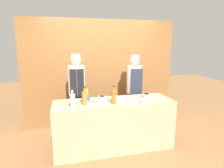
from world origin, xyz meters
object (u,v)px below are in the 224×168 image
at_px(sauce_bowl_orange, 102,97).
at_px(cup_blue, 88,99).
at_px(chef_left, 77,93).
at_px(cup_steel, 143,101).
at_px(sauce_bowl_green, 146,95).
at_px(bottle_clear, 73,101).
at_px(sauce_bowl_brown, 142,98).
at_px(wooden_spoon, 73,104).
at_px(sauce_bowl_yellow, 59,106).
at_px(chef_right, 134,90).
at_px(cutting_board, 125,98).
at_px(bottle_vinegar, 84,98).
at_px(bottle_amber, 114,97).
at_px(bottle_oil, 86,94).
at_px(sauce_bowl_white, 98,101).

bearing_deg(sauce_bowl_orange, cup_blue, -167.97).
bearing_deg(chef_left, cup_steel, -38.16).
xyz_separation_m(sauce_bowl_green, bottle_clear, (-1.40, -0.38, 0.10)).
distance_m(bottle_clear, cup_blue, 0.43).
distance_m(cup_steel, cup_blue, 0.95).
height_order(sauce_bowl_orange, cup_blue, cup_blue).
relative_size(sauce_bowl_brown, wooden_spoon, 0.53).
height_order(sauce_bowl_yellow, chef_right, chef_right).
bearing_deg(sauce_bowl_green, cup_steel, -121.11).
xyz_separation_m(cup_steel, cup_blue, (-0.89, 0.33, 0.01)).
distance_m(cutting_board, bottle_vinegar, 0.77).
relative_size(sauce_bowl_green, cup_steel, 1.82).
xyz_separation_m(sauce_bowl_orange, bottle_amber, (0.14, -0.30, 0.09)).
distance_m(bottle_oil, wooden_spoon, 0.36).
xyz_separation_m(bottle_oil, cup_blue, (0.01, -0.13, -0.05)).
xyz_separation_m(sauce_bowl_yellow, cup_blue, (0.48, 0.27, 0.01)).
height_order(sauce_bowl_green, bottle_amber, bottle_amber).
height_order(cup_steel, wooden_spoon, cup_steel).
relative_size(cup_blue, chef_right, 0.06).
bearing_deg(sauce_bowl_yellow, cup_blue, 29.09).
bearing_deg(sauce_bowl_green, sauce_bowl_orange, 179.51).
bearing_deg(chef_left, bottle_clear, -97.89).
distance_m(cutting_board, bottle_oil, 0.71).
relative_size(sauce_bowl_brown, cutting_board, 0.35).
relative_size(sauce_bowl_brown, bottle_vinegar, 0.40).
height_order(sauce_bowl_white, chef_right, chef_right).
bearing_deg(cutting_board, sauce_bowl_orange, 168.00).
relative_size(bottle_clear, bottle_oil, 1.30).
height_order(bottle_clear, chef_right, chef_right).
bearing_deg(bottle_clear, sauce_bowl_white, 24.76).
relative_size(bottle_amber, bottle_clear, 0.97).
xyz_separation_m(cup_blue, chef_left, (-0.16, 0.49, -0.01)).
relative_size(sauce_bowl_yellow, wooden_spoon, 0.54).
bearing_deg(cup_blue, cutting_board, -2.67).
relative_size(sauce_bowl_yellow, cup_steel, 1.52).
bearing_deg(sauce_bowl_yellow, cutting_board, 11.68).
distance_m(bottle_oil, cup_steel, 1.02).
bearing_deg(chef_right, sauce_bowl_yellow, -153.30).
bearing_deg(sauce_bowl_white, sauce_bowl_yellow, -167.45).
height_order(bottle_amber, chef_left, chef_left).
bearing_deg(cutting_board, sauce_bowl_green, 9.93).
height_order(sauce_bowl_orange, sauce_bowl_yellow, same).
height_order(bottle_amber, wooden_spoon, bottle_amber).
height_order(sauce_bowl_orange, sauce_bowl_white, sauce_bowl_orange).
xyz_separation_m(bottle_amber, bottle_clear, (-0.68, -0.09, 0.00)).
bearing_deg(sauce_bowl_white, bottle_vinegar, -167.74).
relative_size(cup_blue, chef_left, 0.06).
relative_size(bottle_oil, cup_steel, 3.02).
bearing_deg(sauce_bowl_brown, cutting_board, 161.18).
height_order(cutting_board, bottle_clear, bottle_clear).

